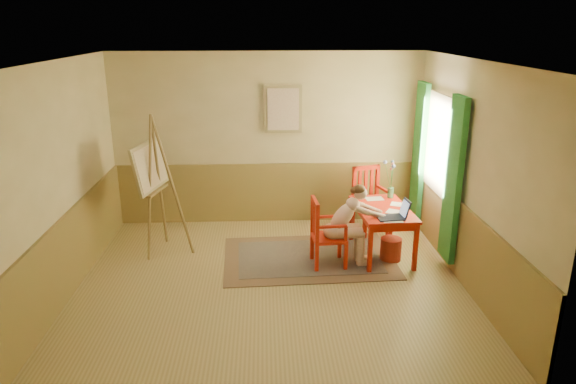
{
  "coord_description": "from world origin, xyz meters",
  "views": [
    {
      "loc": [
        -0.06,
        -6.07,
        3.21
      ],
      "look_at": [
        0.25,
        0.55,
        1.05
      ],
      "focal_mm": 32.47,
      "sensor_mm": 36.0,
      "label": 1
    }
  ],
  "objects_px": {
    "laptop": "(395,214)",
    "table": "(382,214)",
    "chair_left": "(325,233)",
    "easel": "(153,172)",
    "figure": "(348,222)",
    "chair_back": "(370,200)"
  },
  "relations": [
    {
      "from": "chair_left",
      "to": "chair_back",
      "type": "xyz_separation_m",
      "value": [
        0.84,
        1.21,
        0.04
      ]
    },
    {
      "from": "table",
      "to": "figure",
      "type": "relative_size",
      "value": 1.07
    },
    {
      "from": "chair_left",
      "to": "chair_back",
      "type": "bearing_deg",
      "value": 55.02
    },
    {
      "from": "chair_left",
      "to": "figure",
      "type": "relative_size",
      "value": 0.84
    },
    {
      "from": "chair_left",
      "to": "easel",
      "type": "xyz_separation_m",
      "value": [
        -2.4,
        0.62,
        0.72
      ]
    },
    {
      "from": "table",
      "to": "chair_left",
      "type": "bearing_deg",
      "value": -159.55
    },
    {
      "from": "chair_left",
      "to": "figure",
      "type": "distance_m",
      "value": 0.35
    },
    {
      "from": "figure",
      "to": "laptop",
      "type": "xyz_separation_m",
      "value": [
        0.61,
        -0.11,
        0.13
      ]
    },
    {
      "from": "chair_left",
      "to": "figure",
      "type": "height_order",
      "value": "figure"
    },
    {
      "from": "chair_back",
      "to": "laptop",
      "type": "distance_m",
      "value": 1.32
    },
    {
      "from": "table",
      "to": "chair_back",
      "type": "distance_m",
      "value": 0.9
    },
    {
      "from": "table",
      "to": "figure",
      "type": "bearing_deg",
      "value": -151.0
    },
    {
      "from": "table",
      "to": "chair_left",
      "type": "xyz_separation_m",
      "value": [
        -0.85,
        -0.32,
        -0.15
      ]
    },
    {
      "from": "chair_back",
      "to": "laptop",
      "type": "xyz_separation_m",
      "value": [
        0.07,
        -1.3,
        0.24
      ]
    },
    {
      "from": "figure",
      "to": "chair_back",
      "type": "bearing_deg",
      "value": 65.74
    },
    {
      "from": "chair_back",
      "to": "figure",
      "type": "height_order",
      "value": "figure"
    },
    {
      "from": "chair_back",
      "to": "easel",
      "type": "relative_size",
      "value": 0.52
    },
    {
      "from": "figure",
      "to": "easel",
      "type": "distance_m",
      "value": 2.83
    },
    {
      "from": "chair_back",
      "to": "laptop",
      "type": "relative_size",
      "value": 2.4
    },
    {
      "from": "chair_left",
      "to": "chair_back",
      "type": "relative_size",
      "value": 0.92
    },
    {
      "from": "laptop",
      "to": "table",
      "type": "bearing_deg",
      "value": 99.74
    },
    {
      "from": "table",
      "to": "easel",
      "type": "distance_m",
      "value": 3.31
    }
  ]
}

